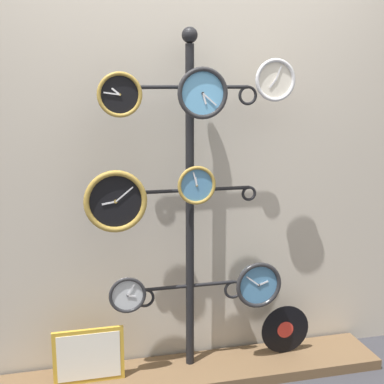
{
  "coord_description": "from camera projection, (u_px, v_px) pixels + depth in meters",
  "views": [
    {
      "loc": [
        -0.66,
        -2.35,
        1.65
      ],
      "look_at": [
        0.0,
        0.36,
        1.08
      ],
      "focal_mm": 50.0,
      "sensor_mm": 36.0,
      "label": 1
    }
  ],
  "objects": [
    {
      "name": "shop_wall",
      "position": [
        183.0,
        129.0,
        2.98
      ],
      "size": [
        4.4,
        0.04,
        2.8
      ],
      "color": "#BCB2A3",
      "rests_on": "ground_plane"
    },
    {
      "name": "low_shelf",
      "position": [
        192.0,
        373.0,
        3.05
      ],
      "size": [
        2.2,
        0.36,
        0.06
      ],
      "color": "brown",
      "rests_on": "ground_plane"
    },
    {
      "name": "display_stand",
      "position": [
        190.0,
        241.0,
        2.95
      ],
      "size": [
        0.77,
        0.32,
        1.93
      ],
      "color": "black",
      "rests_on": "ground_plane"
    },
    {
      "name": "clock_top_left",
      "position": [
        120.0,
        95.0,
        2.6
      ],
      "size": [
        0.22,
        0.04,
        0.22
      ],
      "color": "black"
    },
    {
      "name": "clock_top_center",
      "position": [
        202.0,
        93.0,
        2.69
      ],
      "size": [
        0.26,
        0.04,
        0.26
      ],
      "color": "#60A8DB"
    },
    {
      "name": "clock_top_right",
      "position": [
        275.0,
        80.0,
        2.81
      ],
      "size": [
        0.22,
        0.04,
        0.22
      ],
      "color": "silver"
    },
    {
      "name": "clock_middle_left",
      "position": [
        116.0,
        201.0,
        2.7
      ],
      "size": [
        0.32,
        0.04,
        0.32
      ],
      "color": "black"
    },
    {
      "name": "clock_middle_center",
      "position": [
        196.0,
        185.0,
        2.81
      ],
      "size": [
        0.21,
        0.04,
        0.21
      ],
      "color": "#4C84B2"
    },
    {
      "name": "clock_bottom_left",
      "position": [
        127.0,
        295.0,
        2.83
      ],
      "size": [
        0.2,
        0.04,
        0.2
      ],
      "color": "silver"
    },
    {
      "name": "clock_bottom_right",
      "position": [
        258.0,
        285.0,
        3.01
      ],
      "size": [
        0.27,
        0.04,
        0.27
      ],
      "color": "#4C84B2"
    },
    {
      "name": "vinyl_record",
      "position": [
        285.0,
        329.0,
        3.19
      ],
      "size": [
        0.3,
        0.01,
        0.3
      ],
      "color": "black",
      "rests_on": "low_shelf"
    },
    {
      "name": "picture_frame",
      "position": [
        89.0,
        356.0,
        2.87
      ],
      "size": [
        0.38,
        0.02,
        0.31
      ],
      "color": "gold",
      "rests_on": "low_shelf"
    }
  ]
}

